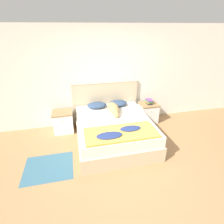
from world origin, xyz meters
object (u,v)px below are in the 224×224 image
at_px(pillow_left, 97,105).
at_px(pillow_right, 118,103).
at_px(nightstand_right, 148,113).
at_px(book_stack, 149,101).
at_px(bed, 114,131).
at_px(nightstand_left, 63,121).
at_px(dog, 114,108).

distance_m(pillow_left, pillow_right, 0.56).
distance_m(nightstand_right, pillow_right, 0.96).
relative_size(pillow_left, book_stack, 2.09).
bearing_deg(book_stack, pillow_left, 179.49).
bearing_deg(bed, nightstand_right, 31.54).
height_order(nightstand_left, pillow_right, pillow_right).
xyz_separation_m(nightstand_left, pillow_left, (0.88, 0.01, 0.36)).
relative_size(nightstand_left, pillow_left, 1.12).
bearing_deg(book_stack, nightstand_left, -179.99).
height_order(bed, pillow_left, pillow_left).
relative_size(pillow_left, pillow_right, 1.00).
relative_size(nightstand_left, dog, 0.70).
xyz_separation_m(nightstand_left, pillow_right, (1.44, 0.01, 0.36)).
height_order(nightstand_right, dog, dog).
bearing_deg(dog, nightstand_right, 16.57).
bearing_deg(nightstand_left, dog, -14.42).
relative_size(nightstand_left, nightstand_right, 1.00).
distance_m(bed, book_stack, 1.41).
relative_size(bed, book_stack, 8.08).
bearing_deg(book_stack, nightstand_right, -176.67).
distance_m(pillow_right, dog, 0.39).
bearing_deg(bed, pillow_right, 68.96).
relative_size(pillow_right, dog, 0.62).
bearing_deg(nightstand_left, pillow_right, 0.53).
relative_size(bed, pillow_right, 3.86).
relative_size(nightstand_left, book_stack, 2.35).
bearing_deg(dog, pillow_left, 137.48).
bearing_deg(pillow_right, nightstand_right, -0.87).
xyz_separation_m(bed, nightstand_right, (1.16, 0.71, -0.00)).
bearing_deg(pillow_right, dog, -120.28).
distance_m(nightstand_left, dog, 1.35).
bearing_deg(book_stack, bed, -148.57).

